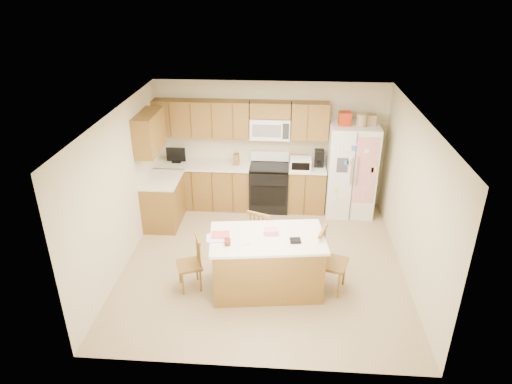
# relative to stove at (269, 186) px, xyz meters

# --- Properties ---
(ground) EXTENTS (4.50, 4.50, 0.00)m
(ground) POSITION_rel_stove_xyz_m (0.00, -1.94, -0.47)
(ground) COLOR olive
(ground) RESTS_ON ground
(room_shell) EXTENTS (4.60, 4.60, 2.52)m
(room_shell) POSITION_rel_stove_xyz_m (0.00, -1.94, 0.97)
(room_shell) COLOR beige
(room_shell) RESTS_ON ground
(cabinetry) EXTENTS (3.36, 1.56, 2.15)m
(cabinetry) POSITION_rel_stove_xyz_m (-0.98, -0.15, 0.44)
(cabinetry) COLOR olive
(cabinetry) RESTS_ON ground
(stove) EXTENTS (0.76, 0.65, 1.13)m
(stove) POSITION_rel_stove_xyz_m (0.00, 0.00, 0.00)
(stove) COLOR black
(stove) RESTS_ON ground
(refrigerator) EXTENTS (0.90, 0.79, 2.04)m
(refrigerator) POSITION_rel_stove_xyz_m (1.57, -0.06, 0.45)
(refrigerator) COLOR white
(refrigerator) RESTS_ON ground
(island) EXTENTS (1.75, 1.16, 0.99)m
(island) POSITION_rel_stove_xyz_m (0.09, -2.62, -0.02)
(island) COLOR olive
(island) RESTS_ON ground
(windsor_chair_left) EXTENTS (0.46, 0.47, 0.86)m
(windsor_chair_left) POSITION_rel_stove_xyz_m (-1.05, -2.68, -0.07)
(windsor_chair_left) COLOR olive
(windsor_chair_left) RESTS_ON ground
(windsor_chair_back) EXTENTS (0.54, 0.53, 0.97)m
(windsor_chair_back) POSITION_rel_stove_xyz_m (-0.02, -1.92, -0.02)
(windsor_chair_back) COLOR olive
(windsor_chair_back) RESTS_ON ground
(windsor_chair_right) EXTENTS (0.53, 0.54, 1.01)m
(windsor_chair_right) POSITION_rel_stove_xyz_m (1.03, -2.58, 0.00)
(windsor_chair_right) COLOR olive
(windsor_chair_right) RESTS_ON ground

